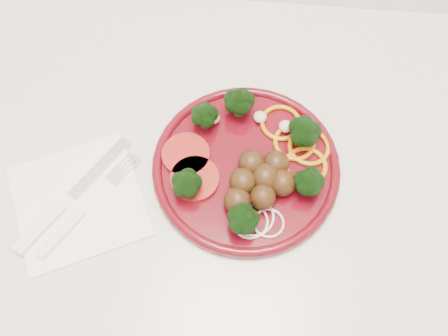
# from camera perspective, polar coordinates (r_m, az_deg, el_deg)

# --- Properties ---
(counter) EXTENTS (2.40, 0.60, 0.90)m
(counter) POSITION_cam_1_polar(r_m,az_deg,el_deg) (1.15, -9.02, -8.27)
(counter) COLOR silver
(counter) RESTS_ON ground
(plate) EXTENTS (0.26, 0.26, 0.06)m
(plate) POSITION_cam_1_polar(r_m,az_deg,el_deg) (0.69, 2.80, 0.30)
(plate) COLOR #4D060F
(plate) RESTS_ON counter
(napkin) EXTENTS (0.22, 0.22, 0.00)m
(napkin) POSITION_cam_1_polar(r_m,az_deg,el_deg) (0.71, -16.27, -3.64)
(napkin) COLOR white
(napkin) RESTS_ON counter
(knife) EXTENTS (0.12, 0.19, 0.01)m
(knife) POSITION_cam_1_polar(r_m,az_deg,el_deg) (0.71, -18.22, -4.38)
(knife) COLOR silver
(knife) RESTS_ON napkin
(fork) EXTENTS (0.11, 0.17, 0.01)m
(fork) POSITION_cam_1_polar(r_m,az_deg,el_deg) (0.70, -16.89, -5.88)
(fork) COLOR white
(fork) RESTS_ON napkin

